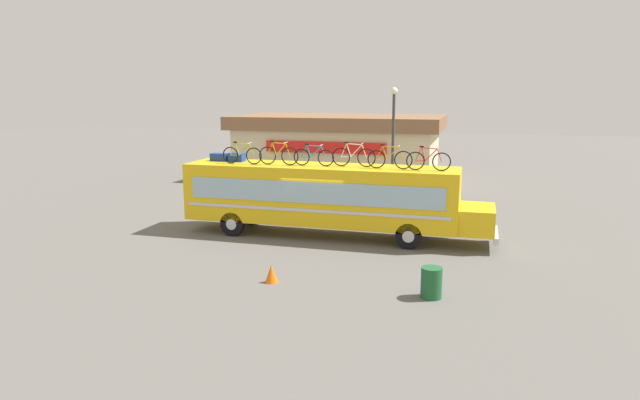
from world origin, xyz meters
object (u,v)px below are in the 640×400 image
luggage_bag_2 (237,157)px  luggage_bag_1 (220,157)px  rooftop_bicycle_6 (428,160)px  rooftop_bicycle_3 (314,157)px  rooftop_bicycle_5 (390,159)px  rooftop_bicycle_2 (279,155)px  rooftop_bicycle_4 (354,156)px  bus (326,195)px  rooftop_bicycle_1 (242,155)px  traffic_cone (271,274)px  trash_bin (431,283)px  street_lamp (393,138)px

luggage_bag_2 → luggage_bag_1: bearing=-177.2°
luggage_bag_2 → rooftop_bicycle_6: size_ratio=0.38×
luggage_bag_2 → rooftop_bicycle_3: bearing=-8.0°
rooftop_bicycle_3 → rooftop_bicycle_5: bearing=-0.6°
rooftop_bicycle_2 → rooftop_bicycle_4: bearing=5.9°
bus → rooftop_bicycle_6: size_ratio=7.49×
rooftop_bicycle_1 → rooftop_bicycle_5: rooftop_bicycle_5 is taller
bus → rooftop_bicycle_6: rooftop_bicycle_6 is taller
bus → traffic_cone: bus is taller
bus → rooftop_bicycle_6: bearing=-4.3°
luggage_bag_1 → trash_bin: (9.53, -6.23, -2.60)m
rooftop_bicycle_4 → rooftop_bicycle_5: 1.49m
trash_bin → street_lamp: street_lamp is taller
rooftop_bicycle_4 → luggage_bag_1: bearing=177.7°
trash_bin → traffic_cone: 4.86m
luggage_bag_2 → rooftop_bicycle_5: bearing=-4.6°
rooftop_bicycle_4 → street_lamp: 5.53m
rooftop_bicycle_3 → rooftop_bicycle_6: bearing=-1.5°
rooftop_bicycle_6 → trash_bin: 6.35m
rooftop_bicycle_1 → rooftop_bicycle_5: 6.04m
rooftop_bicycle_3 → rooftop_bicycle_6: size_ratio=1.00×
luggage_bag_1 → rooftop_bicycle_6: rooftop_bicycle_6 is taller
luggage_bag_1 → rooftop_bicycle_2: rooftop_bicycle_2 is taller
bus → luggage_bag_2: luggage_bag_2 is taller
rooftop_bicycle_2 → trash_bin: (6.65, -5.68, -2.84)m
rooftop_bicycle_3 → rooftop_bicycle_6: 4.52m
rooftop_bicycle_6 → bus: bearing=175.7°
luggage_bag_2 → rooftop_bicycle_4: rooftop_bicycle_4 is taller
rooftop_bicycle_5 → trash_bin: 6.75m
luggage_bag_2 → trash_bin: (8.75, -6.27, -2.62)m
rooftop_bicycle_5 → traffic_cone: 7.03m
rooftop_bicycle_1 → luggage_bag_1: bearing=153.3°
rooftop_bicycle_3 → street_lamp: street_lamp is taller
bus → luggage_bag_1: luggage_bag_1 is taller
rooftop_bicycle_6 → trash_bin: bearing=-83.0°
luggage_bag_2 → rooftop_bicycle_6: (8.05, -0.62, 0.20)m
luggage_bag_1 → rooftop_bicycle_3: size_ratio=0.45×
rooftop_bicycle_1 → street_lamp: 7.94m
rooftop_bicycle_3 → traffic_cone: (0.35, -5.79, -2.97)m
luggage_bag_1 → rooftop_bicycle_6: bearing=-3.8°
bus → rooftop_bicycle_4: bearing=1.9°
rooftop_bicycle_6 → traffic_cone: bearing=-126.3°
rooftop_bicycle_4 → rooftop_bicycle_6: 2.96m
trash_bin → traffic_cone: (-4.86, -0.02, -0.16)m
luggage_bag_1 → luggage_bag_2: (0.78, 0.04, 0.02)m
rooftop_bicycle_3 → street_lamp: 6.15m
rooftop_bicycle_3 → rooftop_bicycle_5: 3.05m
rooftop_bicycle_4 → traffic_cone: (-1.23, -6.01, -3.01)m
rooftop_bicycle_4 → rooftop_bicycle_3: bearing=-172.1°
rooftop_bicycle_2 → rooftop_bicycle_5: 4.50m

